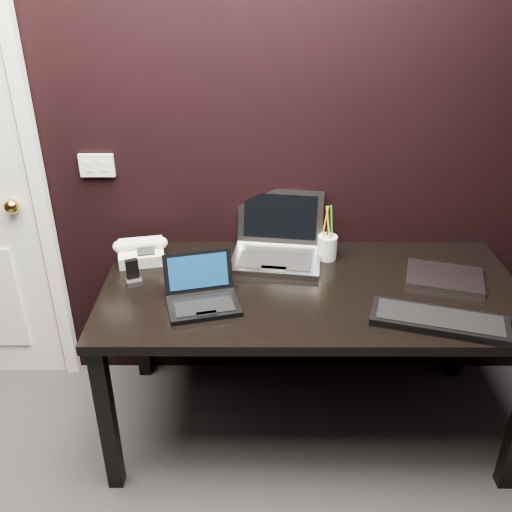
{
  "coord_description": "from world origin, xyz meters",
  "views": [
    {
      "loc": [
        0.08,
        -0.58,
        1.96
      ],
      "look_at": [
        0.08,
        1.35,
        0.91
      ],
      "focal_mm": 40.0,
      "sensor_mm": 36.0,
      "label": 1
    }
  ],
  "objects_px": {
    "desk": "(310,303)",
    "closed_laptop": "(445,277)",
    "pen_cup": "(327,246)",
    "ext_keyboard": "(439,320)",
    "desk_phone": "(141,252)",
    "netbook": "(202,295)",
    "silver_laptop": "(277,248)",
    "mobile_phone": "(133,275)"
  },
  "relations": [
    {
      "from": "closed_laptop",
      "to": "desk_phone",
      "type": "relative_size",
      "value": 1.47
    },
    {
      "from": "ext_keyboard",
      "to": "desk_phone",
      "type": "distance_m",
      "value": 1.27
    },
    {
      "from": "desk_phone",
      "to": "mobile_phone",
      "type": "distance_m",
      "value": 0.2
    },
    {
      "from": "closed_laptop",
      "to": "mobile_phone",
      "type": "relative_size",
      "value": 3.3
    },
    {
      "from": "desk",
      "to": "silver_laptop",
      "type": "xyz_separation_m",
      "value": [
        -0.13,
        0.25,
        0.13
      ]
    },
    {
      "from": "silver_laptop",
      "to": "pen_cup",
      "type": "height_order",
      "value": "silver_laptop"
    },
    {
      "from": "silver_laptop",
      "to": "mobile_phone",
      "type": "xyz_separation_m",
      "value": [
        -0.6,
        -0.22,
        -0.01
      ]
    },
    {
      "from": "silver_laptop",
      "to": "ext_keyboard",
      "type": "xyz_separation_m",
      "value": [
        0.58,
        -0.5,
        -0.04
      ]
    },
    {
      "from": "desk",
      "to": "pen_cup",
      "type": "xyz_separation_m",
      "value": [
        0.09,
        0.24,
        0.14
      ]
    },
    {
      "from": "netbook",
      "to": "ext_keyboard",
      "type": "height_order",
      "value": "netbook"
    },
    {
      "from": "silver_laptop",
      "to": "mobile_phone",
      "type": "bearing_deg",
      "value": -159.82
    },
    {
      "from": "closed_laptop",
      "to": "pen_cup",
      "type": "distance_m",
      "value": 0.51
    },
    {
      "from": "desk_phone",
      "to": "silver_laptop",
      "type": "bearing_deg",
      "value": 2.27
    },
    {
      "from": "silver_laptop",
      "to": "mobile_phone",
      "type": "distance_m",
      "value": 0.64
    },
    {
      "from": "ext_keyboard",
      "to": "pen_cup",
      "type": "distance_m",
      "value": 0.62
    },
    {
      "from": "desk",
      "to": "netbook",
      "type": "bearing_deg",
      "value": -164.09
    },
    {
      "from": "desk",
      "to": "desk_phone",
      "type": "bearing_deg",
      "value": 163.08
    },
    {
      "from": "silver_laptop",
      "to": "ext_keyboard",
      "type": "relative_size",
      "value": 0.82
    },
    {
      "from": "pen_cup",
      "to": "netbook",
      "type": "bearing_deg",
      "value": -144.84
    },
    {
      "from": "desk_phone",
      "to": "closed_laptop",
      "type": "bearing_deg",
      "value": -7.28
    },
    {
      "from": "ext_keyboard",
      "to": "closed_laptop",
      "type": "xyz_separation_m",
      "value": [
        0.11,
        0.32,
        -0.0
      ]
    },
    {
      "from": "netbook",
      "to": "closed_laptop",
      "type": "bearing_deg",
      "value": 10.3
    },
    {
      "from": "desk",
      "to": "closed_laptop",
      "type": "relative_size",
      "value": 4.8
    },
    {
      "from": "closed_laptop",
      "to": "pen_cup",
      "type": "relative_size",
      "value": 1.4
    },
    {
      "from": "netbook",
      "to": "desk_phone",
      "type": "relative_size",
      "value": 1.33
    },
    {
      "from": "netbook",
      "to": "mobile_phone",
      "type": "xyz_separation_m",
      "value": [
        -0.3,
        0.15,
        0.0
      ]
    },
    {
      "from": "silver_laptop",
      "to": "mobile_phone",
      "type": "relative_size",
      "value": 3.98
    },
    {
      "from": "netbook",
      "to": "ext_keyboard",
      "type": "xyz_separation_m",
      "value": [
        0.88,
        -0.14,
        -0.02
      ]
    },
    {
      "from": "desk_phone",
      "to": "netbook",
      "type": "bearing_deg",
      "value": -49.36
    },
    {
      "from": "desk_phone",
      "to": "pen_cup",
      "type": "distance_m",
      "value": 0.82
    },
    {
      "from": "silver_laptop",
      "to": "mobile_phone",
      "type": "height_order",
      "value": "silver_laptop"
    },
    {
      "from": "mobile_phone",
      "to": "ext_keyboard",
      "type": "bearing_deg",
      "value": -13.64
    },
    {
      "from": "mobile_phone",
      "to": "desk",
      "type": "bearing_deg",
      "value": -2.08
    },
    {
      "from": "desk",
      "to": "closed_laptop",
      "type": "distance_m",
      "value": 0.57
    },
    {
      "from": "ext_keyboard",
      "to": "desk",
      "type": "bearing_deg",
      "value": 149.96
    },
    {
      "from": "desk_phone",
      "to": "pen_cup",
      "type": "xyz_separation_m",
      "value": [
        0.82,
        0.02,
        0.02
      ]
    },
    {
      "from": "desk",
      "to": "desk_phone",
      "type": "height_order",
      "value": "desk_phone"
    },
    {
      "from": "desk",
      "to": "pen_cup",
      "type": "relative_size",
      "value": 6.75
    },
    {
      "from": "desk_phone",
      "to": "ext_keyboard",
      "type": "bearing_deg",
      "value": -22.22
    },
    {
      "from": "mobile_phone",
      "to": "closed_laptop",
      "type": "bearing_deg",
      "value": 1.36
    },
    {
      "from": "netbook",
      "to": "silver_laptop",
      "type": "xyz_separation_m",
      "value": [
        0.3,
        0.37,
        0.02
      ]
    },
    {
      "from": "desk",
      "to": "ext_keyboard",
      "type": "distance_m",
      "value": 0.52
    }
  ]
}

